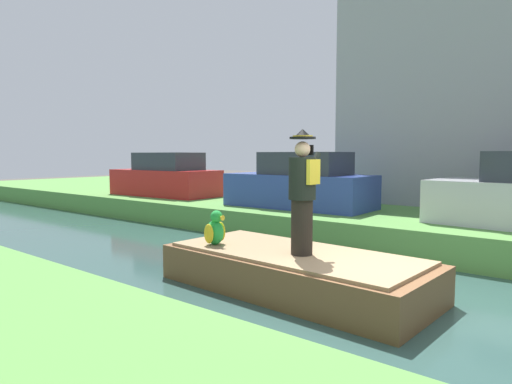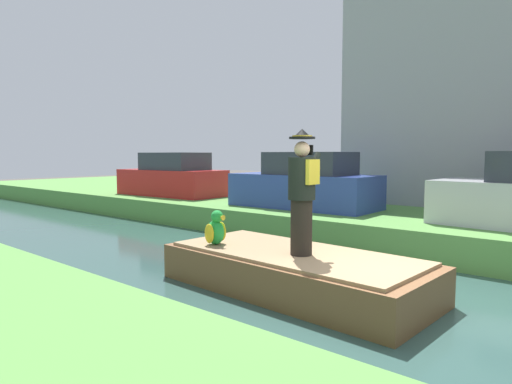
{
  "view_description": "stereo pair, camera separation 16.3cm",
  "coord_description": "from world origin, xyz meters",
  "px_view_note": "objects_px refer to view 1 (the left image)",
  "views": [
    {
      "loc": [
        -5.6,
        -2.13,
        2.19
      ],
      "look_at": [
        -0.26,
        2.19,
        1.61
      ],
      "focal_mm": 31.27,
      "sensor_mm": 36.0,
      "label": 1
    },
    {
      "loc": [
        -5.49,
        -2.26,
        2.19
      ],
      "look_at": [
        -0.26,
        2.19,
        1.61
      ],
      "focal_mm": 31.27,
      "sensor_mm": 36.0,
      "label": 2
    }
  ],
  "objects_px": {
    "person_pirate": "(303,192)",
    "parked_car_red": "(166,178)",
    "parked_car_blue": "(300,184)",
    "parrot_plush": "(215,230)",
    "boat": "(294,271)"
  },
  "relations": [
    {
      "from": "parked_car_blue",
      "to": "parked_car_red",
      "type": "bearing_deg",
      "value": 90.0
    },
    {
      "from": "parked_car_blue",
      "to": "parked_car_red",
      "type": "height_order",
      "value": "same"
    },
    {
      "from": "boat",
      "to": "parked_car_red",
      "type": "height_order",
      "value": "parked_car_red"
    },
    {
      "from": "boat",
      "to": "parked_car_blue",
      "type": "height_order",
      "value": "parked_car_blue"
    },
    {
      "from": "parrot_plush",
      "to": "parked_car_blue",
      "type": "bearing_deg",
      "value": 17.83
    },
    {
      "from": "parrot_plush",
      "to": "parked_car_red",
      "type": "height_order",
      "value": "parked_car_red"
    },
    {
      "from": "parrot_plush",
      "to": "parked_car_blue",
      "type": "height_order",
      "value": "parked_car_blue"
    },
    {
      "from": "parked_car_red",
      "to": "parked_car_blue",
      "type": "bearing_deg",
      "value": -90.0
    },
    {
      "from": "parrot_plush",
      "to": "person_pirate",
      "type": "bearing_deg",
      "value": -78.87
    },
    {
      "from": "person_pirate",
      "to": "parrot_plush",
      "type": "height_order",
      "value": "person_pirate"
    },
    {
      "from": "person_pirate",
      "to": "parked_car_red",
      "type": "xyz_separation_m",
      "value": [
        4.65,
        8.72,
        -0.25
      ]
    },
    {
      "from": "boat",
      "to": "person_pirate",
      "type": "bearing_deg",
      "value": -115.78
    },
    {
      "from": "person_pirate",
      "to": "parrot_plush",
      "type": "xyz_separation_m",
      "value": [
        -0.3,
        1.5,
        -0.68
      ]
    },
    {
      "from": "person_pirate",
      "to": "parrot_plush",
      "type": "relative_size",
      "value": 3.25
    },
    {
      "from": "boat",
      "to": "parked_car_red",
      "type": "bearing_deg",
      "value": 61.89
    }
  ]
}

